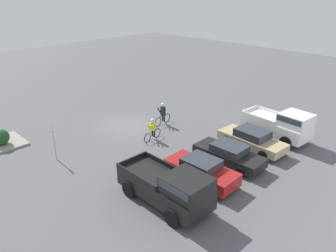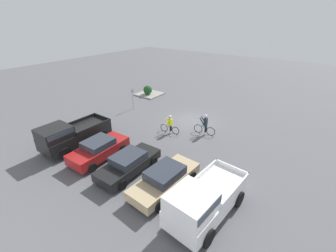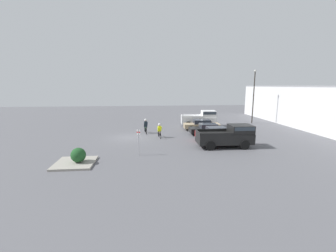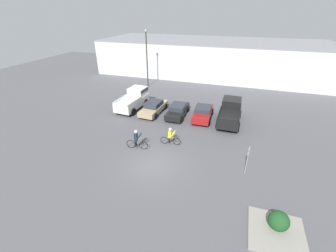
# 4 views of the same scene
# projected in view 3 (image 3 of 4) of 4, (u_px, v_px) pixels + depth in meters

# --- Properties ---
(ground_plane) EXTENTS (80.00, 80.00, 0.00)m
(ground_plane) POSITION_uv_depth(u_px,v_px,m) (131.00, 137.00, 25.40)
(ground_plane) COLOR #56565B
(pickup_truck_0) EXTENTS (2.54, 5.02, 2.24)m
(pickup_truck_0) POSITION_uv_depth(u_px,v_px,m) (201.00, 118.00, 32.22)
(pickup_truck_0) COLOR white
(pickup_truck_0) RESTS_ON ground_plane
(sedan_0) EXTENTS (2.14, 4.74, 1.38)m
(sedan_0) POSITION_uv_depth(u_px,v_px,m) (202.00, 125.00, 29.53)
(sedan_0) COLOR tan
(sedan_0) RESTS_ON ground_plane
(sedan_1) EXTENTS (1.96, 4.48, 1.30)m
(sedan_1) POSITION_uv_depth(u_px,v_px,m) (208.00, 129.00, 26.81)
(sedan_1) COLOR black
(sedan_1) RESTS_ON ground_plane
(sedan_2) EXTENTS (2.06, 4.32, 1.42)m
(sedan_2) POSITION_uv_depth(u_px,v_px,m) (216.00, 133.00, 24.06)
(sedan_2) COLOR maroon
(sedan_2) RESTS_ON ground_plane
(pickup_truck_1) EXTENTS (2.29, 5.19, 2.12)m
(pickup_truck_1) POSITION_uv_depth(u_px,v_px,m) (229.00, 135.00, 21.28)
(pickup_truck_1) COLOR black
(pickup_truck_1) RESTS_ON ground_plane
(cyclist_0) EXTENTS (1.80, 0.51, 1.64)m
(cyclist_0) POSITION_uv_depth(u_px,v_px,m) (159.00, 130.00, 25.22)
(cyclist_0) COLOR black
(cyclist_0) RESTS_ON ground_plane
(cyclist_1) EXTENTS (1.88, 0.51, 1.81)m
(cyclist_1) POSITION_uv_depth(u_px,v_px,m) (146.00, 126.00, 27.51)
(cyclist_1) COLOR black
(cyclist_1) RESTS_ON ground_plane
(fire_lane_sign) EXTENTS (0.12, 0.29, 2.31)m
(fire_lane_sign) POSITION_uv_depth(u_px,v_px,m) (139.00, 139.00, 18.67)
(fire_lane_sign) COLOR #9E9EA3
(fire_lane_sign) RESTS_ON ground_plane
(lamppost) EXTENTS (0.36, 0.36, 8.11)m
(lamppost) POSITION_uv_depth(u_px,v_px,m) (254.00, 93.00, 34.11)
(lamppost) COLOR #2D2823
(lamppost) RESTS_ON ground_plane
(curb_island) EXTENTS (2.87, 2.83, 0.15)m
(curb_island) POSITION_uv_depth(u_px,v_px,m) (75.00, 163.00, 16.77)
(curb_island) COLOR gray
(curb_island) RESTS_ON ground_plane
(shrub) EXTENTS (1.10, 1.10, 1.10)m
(shrub) POSITION_uv_depth(u_px,v_px,m) (78.00, 155.00, 16.67)
(shrub) COLOR #1E4C23
(shrub) RESTS_ON curb_island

